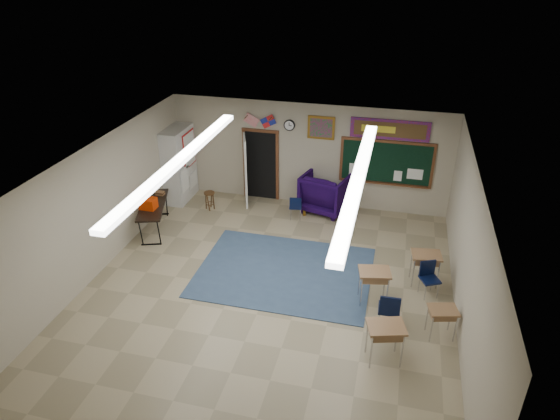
% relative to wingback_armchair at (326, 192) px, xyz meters
% --- Properties ---
extents(floor, '(9.00, 9.00, 0.00)m').
position_rel_wingback_armchair_xyz_m(floor, '(-0.61, -4.15, -0.57)').
color(floor, '#9A8B6A').
rests_on(floor, ground).
extents(back_wall, '(8.00, 0.04, 3.00)m').
position_rel_wingback_armchair_xyz_m(back_wall, '(-0.61, 0.35, 0.93)').
color(back_wall, '#AAA18A').
rests_on(back_wall, floor).
extents(front_wall, '(8.00, 0.04, 3.00)m').
position_rel_wingback_armchair_xyz_m(front_wall, '(-0.61, -8.65, 0.93)').
color(front_wall, '#AAA18A').
rests_on(front_wall, floor).
extents(left_wall, '(0.04, 9.00, 3.00)m').
position_rel_wingback_armchair_xyz_m(left_wall, '(-4.61, -4.15, 0.93)').
color(left_wall, '#AAA18A').
rests_on(left_wall, floor).
extents(right_wall, '(0.04, 9.00, 3.00)m').
position_rel_wingback_armchair_xyz_m(right_wall, '(3.39, -4.15, 0.93)').
color(right_wall, '#AAA18A').
rests_on(right_wall, floor).
extents(ceiling, '(8.00, 9.00, 0.04)m').
position_rel_wingback_armchair_xyz_m(ceiling, '(-0.61, -4.15, 2.43)').
color(ceiling, silver).
rests_on(ceiling, back_wall).
extents(area_rug, '(4.00, 3.00, 0.02)m').
position_rel_wingback_armchair_xyz_m(area_rug, '(-0.41, -3.35, -0.56)').
color(area_rug, '#374D69').
rests_on(area_rug, floor).
extents(fluorescent_strips, '(3.86, 6.00, 0.10)m').
position_rel_wingback_armchair_xyz_m(fluorescent_strips, '(-0.61, -4.15, 2.37)').
color(fluorescent_strips, white).
rests_on(fluorescent_strips, ceiling).
extents(doorway, '(1.10, 0.89, 2.16)m').
position_rel_wingback_armchair_xyz_m(doorway, '(-2.11, 0.20, 0.49)').
color(doorway, black).
rests_on(doorway, back_wall).
extents(chalkboard, '(2.55, 0.14, 1.30)m').
position_rel_wingback_armchair_xyz_m(chalkboard, '(1.59, 0.31, 0.89)').
color(chalkboard, brown).
rests_on(chalkboard, back_wall).
extents(bulletin_board, '(2.10, 0.05, 0.55)m').
position_rel_wingback_armchair_xyz_m(bulletin_board, '(1.59, 0.32, 1.88)').
color(bulletin_board, red).
rests_on(bulletin_board, back_wall).
extents(framed_art_print, '(0.75, 0.05, 0.65)m').
position_rel_wingback_armchair_xyz_m(framed_art_print, '(-0.26, 0.32, 1.78)').
color(framed_art_print, '#92621C').
rests_on(framed_art_print, back_wall).
extents(wall_clock, '(0.32, 0.05, 0.32)m').
position_rel_wingback_armchair_xyz_m(wall_clock, '(-1.16, 0.32, 1.78)').
color(wall_clock, black).
rests_on(wall_clock, back_wall).
extents(wall_flags, '(1.16, 0.06, 0.70)m').
position_rel_wingback_armchair_xyz_m(wall_flags, '(-2.01, 0.29, 1.91)').
color(wall_flags, red).
rests_on(wall_flags, back_wall).
extents(storage_cabinet, '(0.59, 1.25, 2.20)m').
position_rel_wingback_armchair_xyz_m(storage_cabinet, '(-4.33, -0.30, 0.53)').
color(storage_cabinet, silver).
rests_on(storage_cabinet, floor).
extents(wingback_armchair, '(1.51, 1.53, 1.14)m').
position_rel_wingback_armchair_xyz_m(wingback_armchair, '(0.00, 0.00, 0.00)').
color(wingback_armchair, black).
rests_on(wingback_armchair, floor).
extents(student_chair_reading, '(0.40, 0.40, 0.71)m').
position_rel_wingback_armchair_xyz_m(student_chair_reading, '(-0.72, -0.72, -0.22)').
color(student_chair_reading, black).
rests_on(student_chair_reading, floor).
extents(student_chair_desk_a, '(0.45, 0.45, 0.87)m').
position_rel_wingback_armchair_xyz_m(student_chair_desk_a, '(2.03, -4.71, -0.13)').
color(student_chair_desk_a, black).
rests_on(student_chair_desk_a, floor).
extents(student_chair_desk_b, '(0.53, 0.53, 0.79)m').
position_rel_wingback_armchair_xyz_m(student_chair_desk_b, '(2.84, -3.44, -0.18)').
color(student_chair_desk_b, black).
rests_on(student_chair_desk_b, floor).
extents(student_desk_front_left, '(0.74, 0.61, 0.79)m').
position_rel_wingback_armchair_xyz_m(student_desk_front_left, '(1.67, -3.95, -0.13)').
color(student_desk_front_left, '#875F3F').
rests_on(student_desk_front_left, floor).
extents(student_desk_front_right, '(0.70, 0.56, 0.77)m').
position_rel_wingback_armchair_xyz_m(student_desk_front_right, '(2.73, -3.00, -0.14)').
color(student_desk_front_right, '#875F3F').
rests_on(student_desk_front_right, floor).
extents(student_desk_back_left, '(0.78, 0.67, 0.80)m').
position_rel_wingback_armchair_xyz_m(student_desk_back_left, '(2.00, -5.63, -0.12)').
color(student_desk_back_left, '#875F3F').
rests_on(student_desk_back_left, floor).
extents(student_desk_back_right, '(0.63, 0.53, 0.65)m').
position_rel_wingback_armchair_xyz_m(student_desk_back_right, '(3.04, -4.72, -0.21)').
color(student_desk_back_right, '#875F3F').
rests_on(student_desk_back_right, floor).
extents(folding_table, '(1.18, 1.94, 1.05)m').
position_rel_wingback_armchair_xyz_m(folding_table, '(-4.26, -2.24, -0.15)').
color(folding_table, black).
rests_on(folding_table, floor).
extents(wooden_stool, '(0.30, 0.30, 0.54)m').
position_rel_wingback_armchair_xyz_m(wooden_stool, '(-3.25, -0.78, -0.29)').
color(wooden_stool, '#543619').
rests_on(wooden_stool, floor).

